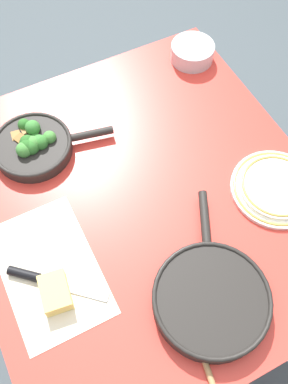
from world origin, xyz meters
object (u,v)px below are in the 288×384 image
Objects in this scene: wooden_spoon at (207,368)px; grater_knife at (43,279)px; dinner_plate_stack at (276,187)px; cheese_block at (56,293)px; skillet_broccoli at (34,145)px; skillet_eggs at (211,299)px; prep_bowl_steel at (192,52)px.

wooden_spoon is 1.63× the size of grater_knife.
cheese_block is at bearing -89.49° from dinner_plate_stack.
skillet_broccoli is 1.40× the size of dinner_plate_stack.
skillet_eggs is 2.83× the size of prep_bowl_steel.
skillet_eggs is 1.18× the size of wooden_spoon.
dinner_plate_stack is (-0.01, 0.67, -0.01)m from cheese_block.
skillet_broccoli is 0.46m from cheese_block.
wooden_spoon is 0.40m from cheese_block.
grater_knife is 2.08× the size of cheese_block.
skillet_eggs is at bearing 60.73° from cheese_block.
prep_bowl_steel reaches higher than grater_knife.
wooden_spoon is (0.76, 0.14, -0.02)m from skillet_broccoli.
cheese_block is at bearing 48.39° from wooden_spoon.
cheese_block reaches higher than grater_knife.
prep_bowl_steel reaches higher than skillet_eggs.
prep_bowl_steel is at bearing 128.47° from cheese_block.
grater_knife reaches higher than wooden_spoon.
dinner_plate_stack reaches higher than grater_knife.
cheese_block is 0.67m from dinner_plate_stack.
skillet_broccoli reaches higher than skillet_eggs.
skillet_eggs is at bearing -57.74° from skillet_broccoli.
wooden_spoon is 0.45m from grater_knife.
cheese_block is (0.05, 0.02, 0.01)m from grater_knife.
dinner_plate_stack is at bearing 90.51° from cheese_block.
skillet_broccoli is 0.63m from prep_bowl_steel.
cheese_block is at bearing 87.26° from skillet_eggs.
skillet_eggs reaches higher than dinner_plate_stack.
dinner_plate_stack is (0.05, 0.68, 0.00)m from grater_knife.
grater_knife is at bearing 46.05° from wooden_spoon.
wooden_spoon is at bearing -27.98° from prep_bowl_steel.
skillet_eggs is 1.63× the size of dinner_plate_stack.
skillet_eggs is 0.16m from wooden_spoon.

